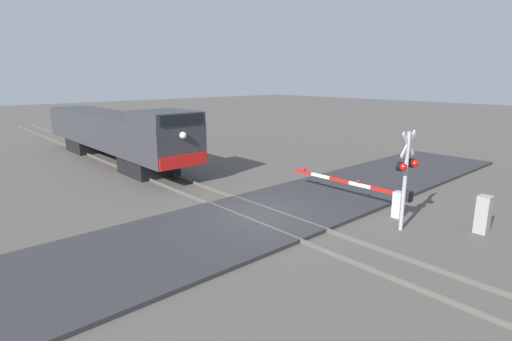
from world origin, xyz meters
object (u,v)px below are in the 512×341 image
utility_cabinet (483,214)px  crossing_signal (406,171)px  locomotive (115,132)px  crossing_gate (379,195)px

utility_cabinet → crossing_signal: bearing=133.1°
crossing_signal → utility_cabinet: crossing_signal is taller
locomotive → utility_cabinet: size_ratio=12.81×
locomotive → utility_cabinet: (4.89, -20.98, -1.29)m
locomotive → utility_cabinet: locomotive is taller
crossing_gate → crossing_signal: bearing=-124.7°
crossing_signal → utility_cabinet: 3.26m
locomotive → utility_cabinet: bearing=-76.9°
crossing_signal → locomotive: bearing=98.9°
locomotive → crossing_signal: locomotive is taller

